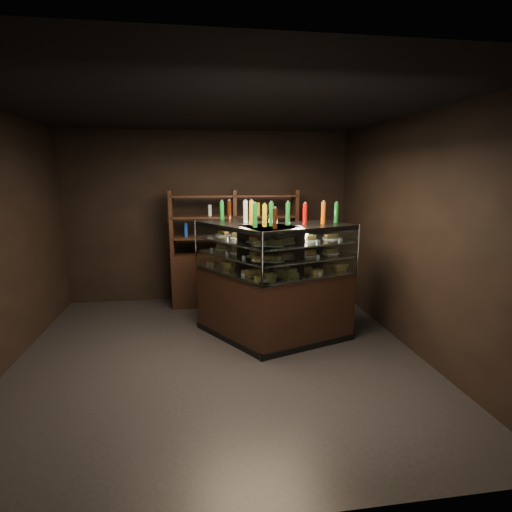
{
  "coord_description": "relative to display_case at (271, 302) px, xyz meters",
  "views": [
    {
      "loc": [
        -0.25,
        -4.71,
        2.28
      ],
      "look_at": [
        0.51,
        0.28,
        1.22
      ],
      "focal_mm": 28.0,
      "sensor_mm": 36.0,
      "label": 1
    }
  ],
  "objects": [
    {
      "name": "food_display",
      "position": [
        -0.0,
        -0.0,
        0.7
      ],
      "size": [
        1.77,
        1.23,
        0.49
      ],
      "color": "#CC9549",
      "rests_on": "display_case"
    },
    {
      "name": "potted_conifer",
      "position": [
        0.31,
        -0.08,
        -0.13
      ],
      "size": [
        0.33,
        0.33,
        0.71
      ],
      "rotation": [
        0.0,
        0.0,
        0.28
      ],
      "color": "black",
      "rests_on": "ground"
    },
    {
      "name": "display_case",
      "position": [
        0.0,
        0.0,
        0.0
      ],
      "size": [
        2.18,
        1.65,
        1.62
      ],
      "rotation": [
        0.0,
        0.0,
        -0.34
      ],
      "color": "black",
      "rests_on": "ground"
    },
    {
      "name": "back_shelving",
      "position": [
        -0.35,
        1.59,
        0.08
      ],
      "size": [
        2.17,
        0.48,
        2.0
      ],
      "rotation": [
        0.0,
        0.0,
        -0.03
      ],
      "color": "black",
      "rests_on": "ground"
    },
    {
      "name": "ground",
      "position": [
        -0.75,
        -0.46,
        -0.54
      ],
      "size": [
        5.0,
        5.0,
        0.0
      ],
      "primitive_type": "plane",
      "color": "black",
      "rests_on": "ground"
    },
    {
      "name": "bottles_top",
      "position": [
        0.0,
        0.0,
        1.21
      ],
      "size": [
        1.6,
        1.09,
        0.3
      ],
      "color": "yellow",
      "rests_on": "display_case"
    },
    {
      "name": "room_shell",
      "position": [
        -0.75,
        -0.46,
        1.41
      ],
      "size": [
        5.02,
        5.02,
        3.01
      ],
      "color": "black",
      "rests_on": "ground"
    }
  ]
}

